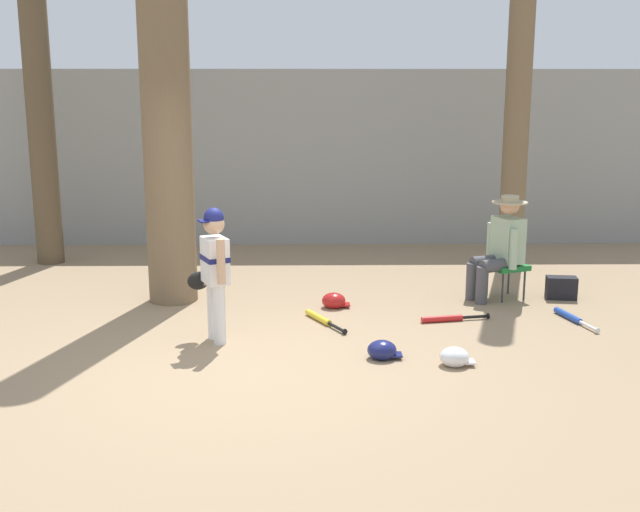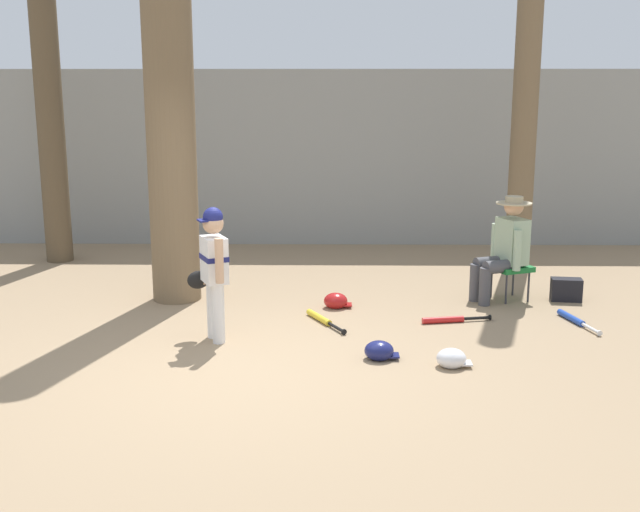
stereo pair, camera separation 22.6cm
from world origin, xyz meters
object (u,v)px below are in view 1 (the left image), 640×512
(tree_near_player, at_px, (166,105))
(tree_behind_spectator, at_px, (520,67))
(seated_spectator, at_px, (500,245))
(batting_helmet_navy, at_px, (382,350))
(folding_stool, at_px, (506,268))
(batting_helmet_red, at_px, (334,301))
(tree_far_left, at_px, (35,39))
(handbag_beside_stool, at_px, (561,288))
(bat_red_barrel, at_px, (447,318))
(bat_blue_youth, at_px, (571,317))
(young_ballplayer, at_px, (214,266))
(bat_yellow_trainer, at_px, (321,319))
(batting_helmet_white, at_px, (455,357))

(tree_near_player, bearing_deg, tree_behind_spectator, 20.62)
(seated_spectator, xyz_separation_m, batting_helmet_navy, (-1.53, -2.00, -0.56))
(folding_stool, distance_m, batting_helmet_red, 2.06)
(folding_stool, distance_m, tree_far_left, 6.74)
(handbag_beside_stool, distance_m, tree_far_left, 7.41)
(batting_helmet_red, bearing_deg, bat_red_barrel, -24.97)
(seated_spectator, bearing_deg, batting_helmet_red, -170.15)
(tree_near_player, bearing_deg, bat_blue_youth, -11.38)
(tree_near_player, height_order, bat_blue_youth, tree_near_player)
(bat_blue_youth, bearing_deg, tree_near_player, 168.62)
(tree_near_player, relative_size, seated_spectator, 4.40)
(tree_near_player, distance_m, bat_blue_youth, 4.91)
(tree_behind_spectator, bearing_deg, young_ballplayer, -139.55)
(seated_spectator, bearing_deg, bat_blue_youth, -56.21)
(seated_spectator, distance_m, handbag_beside_stool, 0.89)
(folding_stool, relative_size, bat_red_barrel, 0.70)
(tree_behind_spectator, bearing_deg, bat_red_barrel, -117.06)
(tree_near_player, xyz_separation_m, handbag_beside_stool, (4.48, -0.01, -2.08))
(tree_behind_spectator, relative_size, handbag_beside_stool, 17.30)
(batting_helmet_navy, height_order, batting_helmet_red, batting_helmet_navy)
(handbag_beside_stool, xyz_separation_m, bat_yellow_trainer, (-2.79, -0.88, -0.10))
(batting_helmet_navy, bearing_deg, bat_blue_youth, 28.66)
(tree_near_player, distance_m, folding_stool, 4.26)
(bat_red_barrel, distance_m, bat_yellow_trainer, 1.32)
(handbag_beside_stool, xyz_separation_m, batting_helmet_navy, (-2.26, -2.00, -0.05))
(seated_spectator, relative_size, batting_helmet_red, 3.84)
(tree_near_player, height_order, tree_far_left, tree_far_left)
(handbag_beside_stool, relative_size, batting_helmet_white, 1.09)
(tree_behind_spectator, height_order, seated_spectator, tree_behind_spectator)
(tree_far_left, distance_m, bat_red_barrel, 6.53)
(seated_spectator, relative_size, batting_helmet_white, 3.86)
(tree_near_player, height_order, bat_red_barrel, tree_near_player)
(young_ballplayer, relative_size, tree_far_left, 0.20)
(batting_helmet_red, bearing_deg, young_ballplayer, -136.10)
(bat_yellow_trainer, distance_m, batting_helmet_red, 0.57)
(handbag_beside_stool, height_order, batting_helmet_white, handbag_beside_stool)
(handbag_beside_stool, height_order, batting_helmet_navy, handbag_beside_stool)
(tree_far_left, bearing_deg, bat_blue_youth, -24.18)
(tree_far_left, height_order, batting_helmet_red, tree_far_left)
(bat_blue_youth, height_order, bat_yellow_trainer, same)
(bat_red_barrel, relative_size, bat_yellow_trainer, 1.01)
(young_ballplayer, bearing_deg, tree_behind_spectator, 40.45)
(young_ballplayer, relative_size, batting_helmet_navy, 4.14)
(seated_spectator, xyz_separation_m, handbag_beside_stool, (0.73, 0.00, -0.51))
(tree_behind_spectator, xyz_separation_m, batting_helmet_white, (-1.45, -3.82, -2.58))
(bat_yellow_trainer, bearing_deg, tree_far_left, 142.30)
(tree_near_player, bearing_deg, batting_helmet_red, -10.73)
(batting_helmet_navy, xyz_separation_m, batting_helmet_red, (-0.38, 1.67, -0.00))
(bat_red_barrel, bearing_deg, young_ballplayer, -165.90)
(tree_behind_spectator, height_order, young_ballplayer, tree_behind_spectator)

